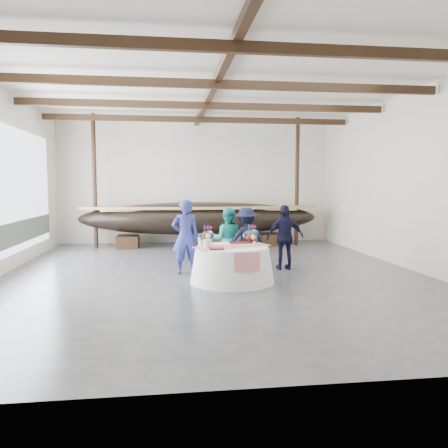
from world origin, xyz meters
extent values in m
cube|color=#3D3D42|center=(0.00, 0.00, 0.00)|extent=(10.00, 12.00, 0.01)
cube|color=silver|center=(0.00, 6.00, 2.25)|extent=(10.00, 0.02, 4.50)
cube|color=silver|center=(0.00, -6.00, 2.25)|extent=(10.00, 0.02, 4.50)
cube|color=silver|center=(5.00, 0.00, 2.25)|extent=(0.02, 12.00, 4.50)
cube|color=white|center=(0.00, 0.00, 4.50)|extent=(10.00, 12.00, 0.01)
cube|color=black|center=(0.00, -3.50, 4.25)|extent=(9.80, 0.12, 0.18)
cube|color=black|center=(0.00, -1.00, 4.25)|extent=(9.80, 0.12, 0.18)
cube|color=black|center=(0.00, 1.50, 4.25)|extent=(9.80, 0.12, 0.18)
cube|color=black|center=(0.00, 4.00, 4.25)|extent=(9.80, 0.12, 0.18)
cube|color=black|center=(0.00, 0.00, 4.38)|extent=(0.15, 11.76, 0.15)
cylinder|color=black|center=(-3.50, 4.78, 2.25)|extent=(0.14, 0.14, 4.50)
cylinder|color=black|center=(3.50, 4.78, 2.25)|extent=(0.14, 0.14, 4.50)
cube|color=silver|center=(-4.95, 1.00, 2.00)|extent=(0.02, 7.00, 3.20)
cube|color=#596654|center=(-4.94, 1.00, 0.90)|extent=(0.02, 7.00, 0.60)
cube|color=black|center=(-2.44, 4.78, 0.21)|extent=(0.72, 0.93, 0.41)
cube|color=black|center=(2.53, 4.78, 0.21)|extent=(0.72, 0.93, 0.41)
ellipsoid|color=black|center=(0.05, 4.78, 0.98)|extent=(8.29, 1.66, 1.14)
cube|color=#9E7A4C|center=(0.05, 4.78, 1.29)|extent=(6.63, 1.09, 0.06)
cone|color=white|center=(0.32, -0.96, 0.38)|extent=(1.85, 1.85, 0.76)
cylinder|color=white|center=(0.32, -0.96, 0.77)|extent=(1.57, 1.57, 0.04)
cube|color=red|center=(0.32, -0.96, 0.80)|extent=(1.79, 1.11, 0.01)
cube|color=white|center=(0.56, -0.91, 0.83)|extent=(0.60, 0.40, 0.07)
cylinder|color=white|center=(-0.24, -1.11, 0.88)|extent=(0.18, 0.18, 0.18)
cylinder|color=white|center=(-0.32, -0.64, 0.89)|extent=(0.18, 0.18, 0.20)
cube|color=maroon|center=(-0.08, -1.38, 0.81)|extent=(0.30, 0.24, 0.03)
cone|color=silver|center=(0.79, -1.08, 0.85)|extent=(0.09, 0.09, 0.12)
imported|color=navy|center=(-0.67, 0.07, 0.90)|extent=(0.68, 0.46, 1.79)
imported|color=teal|center=(0.40, 0.47, 0.78)|extent=(0.87, 0.74, 1.57)
imported|color=black|center=(0.86, 0.30, 0.79)|extent=(1.10, 0.75, 1.58)
imported|color=black|center=(1.86, 0.31, 0.82)|extent=(0.97, 0.42, 1.64)
camera|label=1|loc=(-1.08, -10.34, 2.14)|focal=35.00mm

